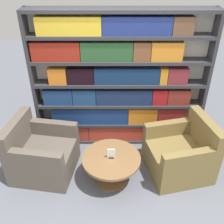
# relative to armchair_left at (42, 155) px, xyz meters

# --- Properties ---
(ground_plane) EXTENTS (14.00, 14.00, 0.00)m
(ground_plane) POSITION_rel_armchair_left_xyz_m (1.19, -0.49, -0.31)
(ground_plane) COLOR slate
(bookshelf) EXTENTS (2.76, 0.30, 2.26)m
(bookshelf) POSITION_rel_armchair_left_xyz_m (1.16, 0.79, 0.79)
(bookshelf) COLOR silver
(bookshelf) RESTS_ON ground_plane
(armchair_left) EXTENTS (0.99, 0.96, 0.89)m
(armchair_left) POSITION_rel_armchair_left_xyz_m (0.00, 0.00, 0.00)
(armchair_left) COLOR brown
(armchair_left) RESTS_ON ground_plane
(armchair_right) EXTENTS (1.04, 1.01, 0.89)m
(armchair_right) POSITION_rel_armchair_left_xyz_m (2.11, 0.00, 0.00)
(armchair_right) COLOR olive
(armchair_right) RESTS_ON ground_plane
(coffee_table) EXTENTS (0.84, 0.84, 0.46)m
(coffee_table) POSITION_rel_armchair_left_xyz_m (1.05, -0.22, 0.01)
(coffee_table) COLOR brown
(coffee_table) RESTS_ON ground_plane
(table_sign) EXTENTS (0.12, 0.06, 0.16)m
(table_sign) POSITION_rel_armchair_left_xyz_m (1.05, -0.22, 0.21)
(table_sign) COLOR black
(table_sign) RESTS_ON coffee_table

